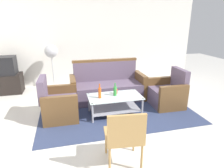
{
  "coord_description": "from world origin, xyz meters",
  "views": [
    {
      "loc": [
        -0.96,
        -3.0,
        1.9
      ],
      "look_at": [
        -0.03,
        0.68,
        0.65
      ],
      "focal_mm": 31.17,
      "sensor_mm": 36.0,
      "label": 1
    }
  ],
  "objects_px": {
    "cup": "(116,91)",
    "television": "(3,66)",
    "armchair_right": "(167,94)",
    "pedestal_fan": "(51,54)",
    "armchair_left": "(59,105)",
    "coffee_table": "(115,102)",
    "bottle_green": "(115,91)",
    "wicker_chair": "(124,134)",
    "tv_stand": "(7,84)",
    "bottle_orange": "(100,93)",
    "couch": "(108,87)"
  },
  "relations": [
    {
      "from": "bottle_green",
      "to": "wicker_chair",
      "type": "relative_size",
      "value": 0.33
    },
    {
      "from": "armchair_right",
      "to": "bottle_orange",
      "type": "xyz_separation_m",
      "value": [
        -1.61,
        -0.17,
        0.24
      ]
    },
    {
      "from": "bottle_green",
      "to": "wicker_chair",
      "type": "bearing_deg",
      "value": -100.57
    },
    {
      "from": "cup",
      "to": "tv_stand",
      "type": "height_order",
      "value": "tv_stand"
    },
    {
      "from": "armchair_right",
      "to": "bottle_orange",
      "type": "bearing_deg",
      "value": 97.19
    },
    {
      "from": "cup",
      "to": "wicker_chair",
      "type": "bearing_deg",
      "value": -101.27
    },
    {
      "from": "television",
      "to": "wicker_chair",
      "type": "distance_m",
      "value": 4.15
    },
    {
      "from": "cup",
      "to": "bottle_green",
      "type": "bearing_deg",
      "value": -111.26
    },
    {
      "from": "armchair_left",
      "to": "tv_stand",
      "type": "relative_size",
      "value": 1.06
    },
    {
      "from": "couch",
      "to": "armchair_right",
      "type": "relative_size",
      "value": 2.12
    },
    {
      "from": "coffee_table",
      "to": "pedestal_fan",
      "type": "relative_size",
      "value": 0.87
    },
    {
      "from": "armchair_left",
      "to": "cup",
      "type": "height_order",
      "value": "armchair_left"
    },
    {
      "from": "bottle_green",
      "to": "television",
      "type": "xyz_separation_m",
      "value": [
        -2.53,
        1.92,
        0.25
      ]
    },
    {
      "from": "tv_stand",
      "to": "pedestal_fan",
      "type": "xyz_separation_m",
      "value": [
        1.23,
        0.05,
        0.75
      ]
    },
    {
      "from": "coffee_table",
      "to": "couch",
      "type": "bearing_deg",
      "value": 87.39
    },
    {
      "from": "armchair_right",
      "to": "bottle_orange",
      "type": "height_order",
      "value": "armchair_right"
    },
    {
      "from": "coffee_table",
      "to": "tv_stand",
      "type": "height_order",
      "value": "tv_stand"
    },
    {
      "from": "couch",
      "to": "bottle_green",
      "type": "distance_m",
      "value": 0.84
    },
    {
      "from": "pedestal_fan",
      "to": "coffee_table",
      "type": "bearing_deg",
      "value": -57.37
    },
    {
      "from": "couch",
      "to": "tv_stand",
      "type": "distance_m",
      "value": 2.79
    },
    {
      "from": "pedestal_fan",
      "to": "armchair_left",
      "type": "bearing_deg",
      "value": -85.32
    },
    {
      "from": "armchair_left",
      "to": "bottle_green",
      "type": "height_order",
      "value": "armchair_left"
    },
    {
      "from": "pedestal_fan",
      "to": "couch",
      "type": "bearing_deg",
      "value": -41.21
    },
    {
      "from": "armchair_right",
      "to": "tv_stand",
      "type": "bearing_deg",
      "value": 65.86
    },
    {
      "from": "bottle_green",
      "to": "couch",
      "type": "bearing_deg",
      "value": 88.25
    },
    {
      "from": "cup",
      "to": "television",
      "type": "distance_m",
      "value": 3.17
    },
    {
      "from": "armchair_left",
      "to": "wicker_chair",
      "type": "distance_m",
      "value": 1.87
    },
    {
      "from": "cup",
      "to": "television",
      "type": "bearing_deg",
      "value": 144.69
    },
    {
      "from": "couch",
      "to": "coffee_table",
      "type": "height_order",
      "value": "couch"
    },
    {
      "from": "couch",
      "to": "bottle_green",
      "type": "relative_size",
      "value": 6.6
    },
    {
      "from": "couch",
      "to": "wicker_chair",
      "type": "xyz_separation_m",
      "value": [
        -0.31,
        -2.37,
        0.18
      ]
    },
    {
      "from": "television",
      "to": "tv_stand",
      "type": "bearing_deg",
      "value": 90.0
    },
    {
      "from": "pedestal_fan",
      "to": "wicker_chair",
      "type": "xyz_separation_m",
      "value": [
        1.01,
        -3.52,
        -0.52
      ]
    },
    {
      "from": "coffee_table",
      "to": "tv_stand",
      "type": "bearing_deg",
      "value": 142.16
    },
    {
      "from": "wicker_chair",
      "to": "armchair_left",
      "type": "bearing_deg",
      "value": 123.48
    },
    {
      "from": "armchair_left",
      "to": "television",
      "type": "xyz_separation_m",
      "value": [
        -1.39,
        1.83,
        0.47
      ]
    },
    {
      "from": "bottle_green",
      "to": "tv_stand",
      "type": "relative_size",
      "value": 0.34
    },
    {
      "from": "armchair_right",
      "to": "pedestal_fan",
      "type": "relative_size",
      "value": 0.67
    },
    {
      "from": "coffee_table",
      "to": "bottle_green",
      "type": "distance_m",
      "value": 0.25
    },
    {
      "from": "couch",
      "to": "wicker_chair",
      "type": "height_order",
      "value": "couch"
    },
    {
      "from": "couch",
      "to": "bottle_green",
      "type": "xyz_separation_m",
      "value": [
        -0.02,
        -0.81,
        0.2
      ]
    },
    {
      "from": "bottle_green",
      "to": "bottle_orange",
      "type": "distance_m",
      "value": 0.34
    },
    {
      "from": "television",
      "to": "armchair_left",
      "type": "bearing_deg",
      "value": 127.59
    },
    {
      "from": "bottle_orange",
      "to": "tv_stand",
      "type": "bearing_deg",
      "value": 138.07
    },
    {
      "from": "coffee_table",
      "to": "wicker_chair",
      "type": "distance_m",
      "value": 1.56
    },
    {
      "from": "couch",
      "to": "tv_stand",
      "type": "xyz_separation_m",
      "value": [
        -2.56,
        1.11,
        -0.06
      ]
    },
    {
      "from": "armchair_right",
      "to": "pedestal_fan",
      "type": "height_order",
      "value": "pedestal_fan"
    },
    {
      "from": "couch",
      "to": "cup",
      "type": "bearing_deg",
      "value": 91.43
    },
    {
      "from": "bottle_green",
      "to": "armchair_left",
      "type": "bearing_deg",
      "value": 175.35
    },
    {
      "from": "tv_stand",
      "to": "couch",
      "type": "bearing_deg",
      "value": -23.44
    }
  ]
}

